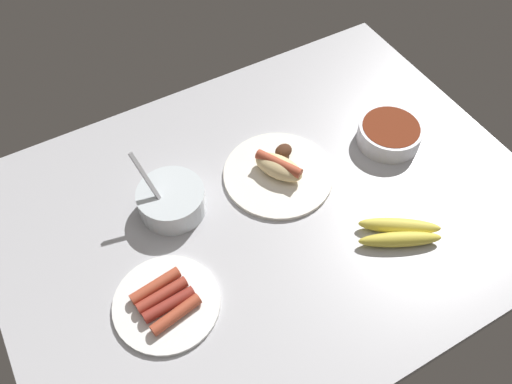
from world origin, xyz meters
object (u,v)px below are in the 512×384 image
bowl_chili (390,133)px  banana_bunch (400,232)px  plate_hotdog_assembled (279,171)px  bowl_coleslaw (171,200)px  plate_sausages (166,302)px

bowl_chili → banana_bunch: 28.18cm
plate_hotdog_assembled → bowl_chili: bearing=172.1°
bowl_coleslaw → banana_bunch: 50.27cm
plate_hotdog_assembled → bowl_chili: plate_hotdog_assembled is taller
plate_sausages → bowl_chili: bearing=-168.5°
plate_hotdog_assembled → banana_bunch: 30.87cm
bowl_coleslaw → plate_sausages: bearing=62.7°
banana_bunch → plate_sausages: bearing=-11.4°
bowl_coleslaw → bowl_chili: bearing=172.2°
plate_hotdog_assembled → banana_bunch: size_ratio=1.36×
plate_sausages → banana_bunch: banana_bunch is taller
plate_sausages → banana_bunch: (-50.27, 10.16, 0.64)cm
plate_sausages → plate_hotdog_assembled: bearing=-154.4°
plate_hotdog_assembled → plate_sausages: 40.42cm
plate_hotdog_assembled → banana_bunch: plate_hotdog_assembled is taller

